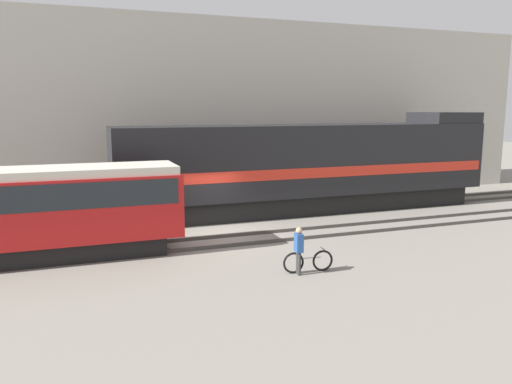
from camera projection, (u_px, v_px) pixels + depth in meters
name	position (u px, v px, depth m)	size (l,w,h in m)	color
ground_plane	(219.00, 234.00, 21.38)	(120.00, 120.00, 0.00)	gray
track_near	(228.00, 240.00, 20.09)	(60.00, 1.50, 0.14)	#47423D
track_far	(202.00, 218.00, 24.14)	(60.00, 1.50, 0.14)	#47423D
building_backdrop	(172.00, 111.00, 29.85)	(45.85, 6.00, 10.29)	#B7B2A8
freight_locomotive	(312.00, 166.00, 25.76)	(19.77, 3.04, 5.11)	black
streetcar	(30.00, 209.00, 17.34)	(10.38, 2.54, 3.28)	black
bicycle	(308.00, 262.00, 16.35)	(1.72, 0.44, 0.77)	black
person	(299.00, 246.00, 16.02)	(0.26, 0.38, 1.57)	#333333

